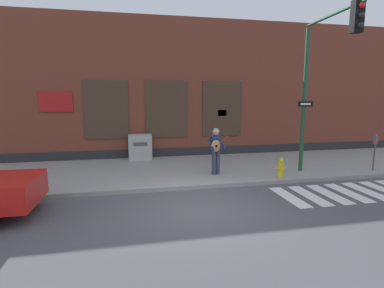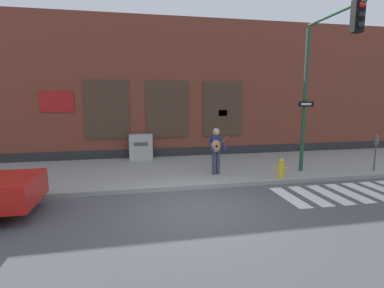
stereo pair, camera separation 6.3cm
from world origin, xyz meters
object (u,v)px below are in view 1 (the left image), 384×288
object	(u,v)px
traffic_light	(322,69)
utility_box	(140,147)
parking_meter	(375,147)
fire_hydrant	(281,168)
busker	(216,148)

from	to	relation	value
traffic_light	utility_box	bearing A→B (deg)	143.30
parking_meter	fire_hydrant	world-z (taller)	parking_meter
busker	traffic_light	distance (m)	4.55
busker	traffic_light	size ratio (longest dim) A/B	0.31
fire_hydrant	busker	bearing A→B (deg)	157.82
parking_meter	utility_box	distance (m)	9.75
parking_meter	utility_box	world-z (taller)	parking_meter
busker	fire_hydrant	bearing A→B (deg)	-22.18
busker	fire_hydrant	size ratio (longest dim) A/B	2.45
busker	fire_hydrant	world-z (taller)	busker
traffic_light	fire_hydrant	xyz separation A→B (m)	(-1.19, 0.31, -3.46)
busker	fire_hydrant	xyz separation A→B (m)	(2.17, -0.89, -0.64)
traffic_light	fire_hydrant	distance (m)	3.67
traffic_light	parking_meter	bearing A→B (deg)	9.65
busker	traffic_light	world-z (taller)	traffic_light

